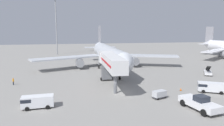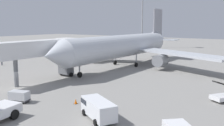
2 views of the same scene
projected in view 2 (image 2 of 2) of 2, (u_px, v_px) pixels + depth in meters
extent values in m
plane|color=gray|center=(19.00, 88.00, 40.91)|extent=(300.00, 300.00, 0.00)
cylinder|color=silver|center=(121.00, 46.00, 59.31)|extent=(5.30, 36.68, 5.23)
cone|color=silver|center=(54.00, 55.00, 42.67)|extent=(5.13, 4.35, 5.12)
cone|color=silver|center=(160.00, 40.00, 76.87)|extent=(4.98, 6.76, 4.97)
cube|color=gray|center=(158.00, 24.00, 74.75)|extent=(0.37, 5.31, 8.36)
cube|color=silver|center=(167.00, 40.00, 73.30)|extent=(6.28, 3.87, 0.24)
cube|color=silver|center=(147.00, 39.00, 76.83)|extent=(6.28, 3.87, 0.24)
cube|color=silver|center=(180.00, 54.00, 54.82)|extent=(23.51, 13.58, 0.44)
cube|color=silver|center=(87.00, 47.00, 69.66)|extent=(23.50, 13.65, 0.44)
cylinder|color=gray|center=(161.00, 60.00, 56.13)|extent=(2.65, 3.44, 2.64)
cylinder|color=gray|center=(95.00, 55.00, 66.53)|extent=(2.65, 3.44, 2.64)
cylinder|color=gray|center=(80.00, 68.00, 48.16)|extent=(0.28, 0.28, 2.80)
cylinder|color=black|center=(80.00, 75.00, 48.38)|extent=(0.35, 1.10, 1.10)
cylinder|color=gray|center=(136.00, 59.00, 59.86)|extent=(0.28, 0.28, 2.80)
cylinder|color=black|center=(136.00, 65.00, 60.08)|extent=(0.35, 1.10, 1.10)
cylinder|color=gray|center=(115.00, 57.00, 63.25)|extent=(0.28, 0.28, 2.80)
cylinder|color=black|center=(115.00, 63.00, 63.46)|extent=(0.35, 1.10, 1.10)
cube|color=silver|center=(31.00, 49.00, 43.06)|extent=(3.31, 15.74, 2.70)
cube|color=red|center=(26.00, 48.00, 43.94)|extent=(0.30, 13.17, 0.44)
cube|color=silver|center=(68.00, 45.00, 49.80)|extent=(3.51, 2.87, 2.84)
cube|color=#232833|center=(72.00, 44.00, 50.80)|extent=(3.30, 0.31, 0.90)
cube|color=slate|center=(66.00, 63.00, 49.86)|extent=(2.59, 1.85, 4.22)
cylinder|color=black|center=(61.00, 73.00, 51.01)|extent=(0.32, 0.81, 0.80)
cylinder|color=black|center=(71.00, 75.00, 49.36)|extent=(0.32, 0.81, 0.80)
cylinder|color=slate|center=(16.00, 73.00, 41.12)|extent=(0.70, 0.70, 4.62)
cylinder|color=black|center=(14.00, 114.00, 27.35)|extent=(0.59, 1.15, 1.10)
cylinder|color=black|center=(215.00, 98.00, 34.39)|extent=(0.51, 0.62, 0.60)
cube|color=white|center=(98.00, 108.00, 27.48)|extent=(5.65, 4.34, 1.75)
cube|color=#1E232D|center=(92.00, 100.00, 29.02)|extent=(2.49, 2.63, 0.56)
cylinder|color=black|center=(85.00, 112.00, 28.64)|extent=(0.77, 0.65, 0.68)
cylinder|color=black|center=(100.00, 110.00, 29.50)|extent=(0.77, 0.65, 0.68)
cylinder|color=black|center=(96.00, 122.00, 25.72)|extent=(0.77, 0.65, 0.68)
cylinder|color=black|center=(113.00, 119.00, 26.58)|extent=(0.77, 0.65, 0.68)
cube|color=#38383D|center=(19.00, 100.00, 33.38)|extent=(2.81, 2.08, 0.22)
cube|color=silver|center=(19.00, 95.00, 33.28)|extent=(2.81, 2.08, 1.08)
cylinder|color=black|center=(11.00, 102.00, 33.05)|extent=(0.38, 0.23, 0.36)
cylinder|color=black|center=(17.00, 99.00, 34.23)|extent=(0.38, 0.23, 0.36)
cylinder|color=black|center=(22.00, 103.00, 32.57)|extent=(0.38, 0.23, 0.36)
cylinder|color=black|center=(28.00, 100.00, 33.74)|extent=(0.38, 0.23, 0.36)
cylinder|color=#1E2333|center=(2.00, 64.00, 62.74)|extent=(0.33, 0.33, 0.82)
cylinder|color=orange|center=(2.00, 61.00, 62.62)|extent=(0.44, 0.44, 0.65)
sphere|color=tan|center=(2.00, 59.00, 62.55)|extent=(0.22, 0.22, 0.22)
cube|color=black|center=(76.00, 104.00, 32.71)|extent=(0.44, 0.44, 0.03)
cone|color=orange|center=(76.00, 101.00, 32.66)|extent=(0.37, 0.37, 0.64)
cylinder|color=#93969B|center=(142.00, 14.00, 104.75)|extent=(0.56, 0.56, 27.95)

